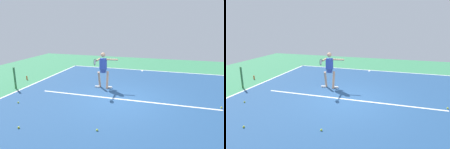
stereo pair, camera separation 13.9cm
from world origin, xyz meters
The scene contains 13 objects.
ground_plane centered at (0.00, 0.00, 0.00)m, with size 21.32×21.32×0.00m, color #388456.
court_surface centered at (0.00, 0.00, 0.00)m, with size 10.28×11.67×0.00m, color navy.
court_line_baseline_near centered at (0.00, -5.78, 0.00)m, with size 10.28×0.10×0.01m, color white.
court_line_sideline_right centered at (5.09, 0.00, 0.00)m, with size 0.10×11.67×0.01m, color white.
court_line_service centered at (0.00, -0.08, 0.00)m, with size 7.71×0.10×0.01m, color white.
court_line_centre_mark centered at (0.00, -5.58, 0.00)m, with size 0.10×0.30×0.01m, color white.
net_post centered at (5.44, 0.00, 0.54)m, with size 0.09×0.09×1.07m, color #38753D.
tennis_player centered at (1.31, -1.34, 1.03)m, with size 1.16×1.26×1.79m.
tennis_ball_by_sideline centered at (-3.84, -0.27, 0.03)m, with size 0.07×0.07×0.07m, color yellow.
tennis_ball_centre_court centered at (0.12, 2.67, 0.03)m, with size 0.07×0.07×0.07m, color #C6E53D.
tennis_ball_far_corner centered at (2.50, 3.23, 0.03)m, with size 0.07×0.07×0.07m, color yellow.
tennis_ball_near_service_line centered at (3.97, 1.55, 0.03)m, with size 0.07×0.07×0.07m, color #C6E53D.
water_bottle centered at (5.98, -1.48, 0.11)m, with size 0.07×0.07×0.22m, color #D84C1E.
Camera 1 is at (-1.91, 7.85, 3.20)m, focal length 32.71 mm.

